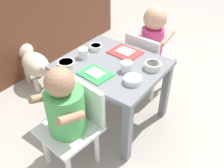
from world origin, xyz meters
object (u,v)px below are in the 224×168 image
food_tray_left (95,74)px  food_tray_right (125,52)px  seated_child_left (67,109)px  water_cup_right (127,67)px  dog (33,62)px  dining_table (112,74)px  water_cup_left (83,54)px  cereal_bowl_left_side (153,66)px  veggie_bowl_far (96,47)px  veggie_bowl_near (133,80)px  cereal_bowl_right_side (66,64)px  seated_child_right (151,42)px

food_tray_left → food_tray_right: same height
seated_child_left → water_cup_right: seated_child_left is taller
dog → food_tray_right: bearing=-76.6°
dining_table → food_tray_left: (-0.15, 0.01, 0.08)m
dining_table → water_cup_left: size_ratio=9.79×
cereal_bowl_left_side → dining_table: bearing=112.4°
water_cup_right → dining_table: bearing=81.9°
dining_table → veggie_bowl_far: bearing=67.4°
seated_child_left → veggie_bowl_near: seated_child_left is taller
water_cup_right → veggie_bowl_near: (-0.07, -0.09, -0.01)m
food_tray_right → water_cup_right: bearing=-144.2°
veggie_bowl_near → water_cup_left: bearing=83.7°
food_tray_right → water_cup_right: water_cup_right is taller
cereal_bowl_left_side → cereal_bowl_right_side: bearing=124.2°
dining_table → cereal_bowl_right_side: cereal_bowl_right_side is taller
food_tray_right → veggie_bowl_near: bearing=-139.1°
seated_child_right → veggie_bowl_far: size_ratio=8.35×
food_tray_right → cereal_bowl_left_side: bearing=-104.3°
seated_child_left → veggie_bowl_far: size_ratio=8.13×
seated_child_right → water_cup_right: (-0.44, -0.08, 0.04)m
seated_child_left → veggie_bowl_far: (0.50, 0.22, 0.05)m
dog → water_cup_left: bearing=-91.9°
veggie_bowl_far → water_cup_right: bearing=-107.3°
seated_child_right → cereal_bowl_right_side: bearing=159.7°
dining_table → cereal_bowl_left_side: size_ratio=6.27×
food_tray_left → water_cup_left: (0.10, 0.18, 0.02)m
seated_child_right → veggie_bowl_far: bearing=147.3°
cereal_bowl_left_side → veggie_bowl_near: 0.18m
veggie_bowl_far → dining_table: bearing=-112.6°
veggie_bowl_far → cereal_bowl_right_side: (-0.27, 0.00, 0.00)m
dog → food_tray_right: (0.18, -0.75, 0.25)m
dining_table → seated_child_right: 0.43m
cereal_bowl_left_side → seated_child_right: bearing=29.7°
food_tray_right → veggie_bowl_near: size_ratio=2.07×
dog → cereal_bowl_left_side: size_ratio=4.38×
dog → water_cup_right: size_ratio=6.29×
dining_table → water_cup_right: bearing=-98.1°
food_tray_left → food_tray_right: (0.30, -0.00, 0.00)m
seated_child_right → veggie_bowl_far: (-0.34, 0.22, 0.04)m
seated_child_left → food_tray_right: size_ratio=3.23×
food_tray_right → seated_child_right: bearing=-8.7°
food_tray_right → water_cup_left: (-0.20, 0.18, 0.02)m
dog → cereal_bowl_left_side: 1.02m
dining_table → food_tray_left: size_ratio=3.22×
seated_child_right → food_tray_left: (-0.57, 0.04, 0.02)m
water_cup_left → cereal_bowl_left_side: 0.43m
seated_child_right → water_cup_left: bearing=155.1°
dining_table → cereal_bowl_left_side: bearing=-67.6°
food_tray_left → seated_child_right: bearing=-4.1°
food_tray_left → cereal_bowl_left_side: bearing=-43.4°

